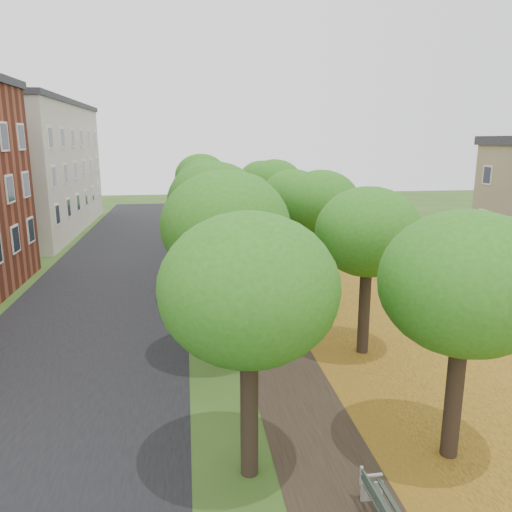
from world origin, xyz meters
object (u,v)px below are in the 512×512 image
object	(u,v)px
car_red	(472,273)
car_white	(426,253)
car_grey	(465,268)
bench	(385,509)
car_silver	(501,287)

from	to	relation	value
car_red	car_white	size ratio (longest dim) A/B	0.94
car_grey	car_white	world-z (taller)	car_grey
car_grey	car_white	bearing A→B (deg)	-2.84
car_grey	bench	bearing A→B (deg)	142.74
car_silver	car_white	world-z (taller)	car_silver
car_red	car_grey	bearing A→B (deg)	17.24
bench	car_silver	distance (m)	16.67
bench	car_grey	bearing A→B (deg)	-35.91
car_grey	car_white	distance (m)	4.35
bench	car_white	world-z (taller)	car_white
car_red	car_silver	bearing A→B (deg)	-162.76
car_silver	car_grey	distance (m)	3.13
car_grey	car_silver	bearing A→B (deg)	177.16
car_white	car_grey	bearing A→B (deg)	-167.29
car_white	car_red	bearing A→B (deg)	-167.29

